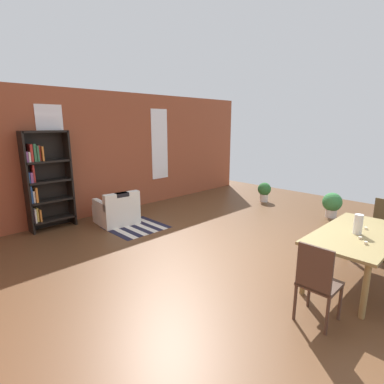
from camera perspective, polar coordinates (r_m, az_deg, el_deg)
name	(u,v)px	position (r m, az deg, el deg)	size (l,w,h in m)	color
ground_plane	(251,262)	(5.09, 11.19, -12.88)	(10.78, 10.78, 0.00)	brown
back_wall_brick	(112,153)	(7.76, -14.94, 7.16)	(9.29, 0.12, 2.94)	brown
window_pane_0	(52,151)	(7.07, -25.00, 7.07)	(0.55, 0.02, 1.91)	white
window_pane_1	(160,144)	(8.50, -6.19, 8.99)	(0.55, 0.02, 1.91)	white
dining_table	(357,238)	(4.76, 28.94, -7.72)	(1.81, 0.92, 0.73)	#927F4D
vase_on_table	(358,224)	(4.64, 29.04, -5.38)	(0.11, 0.11, 0.27)	silver
tealight_candle_0	(360,238)	(4.50, 29.32, -7.60)	(0.04, 0.04, 0.03)	silver
tealight_candle_1	(366,228)	(4.93, 30.15, -5.96)	(0.04, 0.04, 0.03)	silver
tealight_candle_2	(366,243)	(4.34, 30.15, -8.36)	(0.04, 0.04, 0.03)	silver
dining_chair_head_right	(382,226)	(5.98, 32.42, -5.48)	(0.44, 0.44, 0.95)	#473B24
dining_chair_head_left	(317,281)	(3.68, 22.70, -15.34)	(0.40, 0.40, 0.95)	#4B382D
bookshelf_tall	(45,179)	(6.88, -26.20, 2.16)	(0.90, 0.32, 2.05)	black
armchair_white	(117,211)	(6.91, -14.06, -3.57)	(0.88, 0.88, 0.75)	white
potted_plant_by_shelf	(332,203)	(7.87, 25.08, -1.97)	(0.45, 0.45, 0.59)	silver
potted_plant_corner	(264,191)	(8.80, 13.58, 0.26)	(0.37, 0.37, 0.55)	silver
striped_rug	(136,227)	(6.64, -10.57, -6.57)	(1.13, 1.09, 0.01)	#1E1E33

